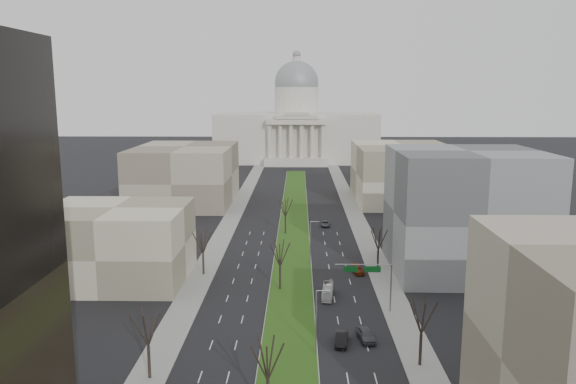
# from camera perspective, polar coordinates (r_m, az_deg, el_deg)

# --- Properties ---
(ground) EXTENTS (600.00, 600.00, 0.00)m
(ground) POSITION_cam_1_polar(r_m,az_deg,el_deg) (140.85, 0.55, -4.28)
(ground) COLOR black
(ground) RESTS_ON ground
(median) EXTENTS (8.00, 222.03, 0.20)m
(median) POSITION_cam_1_polar(r_m,az_deg,el_deg) (139.85, 0.55, -4.34)
(median) COLOR #999993
(median) RESTS_ON ground
(sidewalk_left) EXTENTS (5.00, 330.00, 0.15)m
(sidewalk_left) POSITION_cam_1_polar(r_m,az_deg,el_deg) (118.30, -8.14, -7.20)
(sidewalk_left) COLOR gray
(sidewalk_left) RESTS_ON ground
(sidewalk_right) EXTENTS (5.00, 330.00, 0.15)m
(sidewalk_right) POSITION_cam_1_polar(r_m,az_deg,el_deg) (117.91, 9.03, -7.29)
(sidewalk_right) COLOR gray
(sidewalk_right) RESTS_ON ground
(capitol) EXTENTS (80.00, 46.00, 55.00)m
(capitol) POSITION_cam_1_polar(r_m,az_deg,el_deg) (286.55, 0.86, 6.46)
(capitol) COLOR beige
(capitol) RESTS_ON ground
(building_beige_left) EXTENTS (26.00, 22.00, 14.00)m
(building_beige_left) POSITION_cam_1_polar(r_m,az_deg,el_deg) (110.69, -17.05, -5.06)
(building_beige_left) COLOR gray
(building_beige_left) RESTS_ON ground
(building_grey_right) EXTENTS (28.00, 26.00, 24.00)m
(building_grey_right) POSITION_cam_1_polar(r_m,az_deg,el_deg) (115.54, 17.54, -1.89)
(building_grey_right) COLOR #57595C
(building_grey_right) RESTS_ON ground
(building_far_left) EXTENTS (30.00, 40.00, 18.00)m
(building_far_left) POSITION_cam_1_polar(r_m,az_deg,el_deg) (181.95, -10.41, 1.77)
(building_far_left) COLOR gray
(building_far_left) RESTS_ON ground
(building_far_right) EXTENTS (30.00, 40.00, 18.00)m
(building_far_right) POSITION_cam_1_polar(r_m,az_deg,el_deg) (186.31, 11.54, 1.93)
(building_far_right) COLOR gray
(building_far_right) RESTS_ON ground
(tree_left_mid) EXTENTS (5.40, 5.40, 9.72)m
(tree_left_mid) POSITION_cam_1_polar(r_m,az_deg,el_deg) (72.72, -14.09, -13.05)
(tree_left_mid) COLOR black
(tree_left_mid) RESTS_ON ground
(tree_left_far) EXTENTS (5.28, 5.28, 9.50)m
(tree_left_far) POSITION_cam_1_polar(r_m,az_deg,el_deg) (109.74, -8.66, -4.93)
(tree_left_far) COLOR black
(tree_left_far) RESTS_ON ground
(tree_right_mid) EXTENTS (5.52, 5.52, 9.94)m
(tree_right_mid) POSITION_cam_1_polar(r_m,az_deg,el_deg) (75.63, 13.46, -11.96)
(tree_right_mid) COLOR black
(tree_right_mid) RESTS_ON ground
(tree_right_far) EXTENTS (5.04, 5.04, 9.07)m
(tree_right_far) POSITION_cam_1_polar(r_m,az_deg,el_deg) (113.23, 9.18, -4.63)
(tree_right_far) COLOR black
(tree_right_far) RESTS_ON ground
(tree_median_a) EXTENTS (5.40, 5.40, 9.72)m
(tree_median_a) POSITION_cam_1_polar(r_m,az_deg,el_deg) (63.17, -2.09, -16.46)
(tree_median_a) COLOR black
(tree_median_a) RESTS_ON ground
(tree_median_b) EXTENTS (5.40, 5.40, 9.72)m
(tree_median_b) POSITION_cam_1_polar(r_m,az_deg,el_deg) (100.48, -0.82, -6.15)
(tree_median_b) COLOR black
(tree_median_b) RESTS_ON ground
(tree_median_c) EXTENTS (5.40, 5.40, 9.72)m
(tree_median_c) POSITION_cam_1_polar(r_m,az_deg,el_deg) (139.29, -0.26, -1.49)
(tree_median_c) COLOR black
(tree_median_c) RESTS_ON ground
(streetlamp_median_b) EXTENTS (1.90, 0.20, 9.16)m
(streetlamp_median_b) POSITION_cam_1_polar(r_m,az_deg,el_deg) (77.65, 2.91, -12.95)
(streetlamp_median_b) COLOR gray
(streetlamp_median_b) RESTS_ON ground
(streetlamp_median_c) EXTENTS (1.90, 0.20, 9.16)m
(streetlamp_median_c) POSITION_cam_1_polar(r_m,az_deg,el_deg) (115.48, 2.31, -5.09)
(streetlamp_median_c) COLOR gray
(streetlamp_median_c) RESTS_ON ground
(mast_arm_signs) EXTENTS (9.12, 0.24, 8.09)m
(mast_arm_signs) POSITION_cam_1_polar(r_m,az_deg,el_deg) (92.00, 8.76, -8.42)
(mast_arm_signs) COLOR gray
(mast_arm_signs) RESTS_ON ground
(car_grey_near) EXTENTS (2.83, 5.29, 1.71)m
(car_grey_near) POSITION_cam_1_polar(r_m,az_deg,el_deg) (83.93, 7.91, -14.14)
(car_grey_near) COLOR #46474D
(car_grey_near) RESTS_ON ground
(car_black) EXTENTS (2.30, 5.01, 1.59)m
(car_black) POSITION_cam_1_polar(r_m,az_deg,el_deg) (82.42, 5.47, -14.60)
(car_black) COLOR black
(car_black) RESTS_ON ground
(car_red) EXTENTS (2.73, 5.07, 1.39)m
(car_red) POSITION_cam_1_polar(r_m,az_deg,el_deg) (112.23, 7.06, -7.82)
(car_red) COLOR maroon
(car_red) RESTS_ON ground
(car_grey_far) EXTENTS (2.54, 4.98, 1.35)m
(car_grey_far) POSITION_cam_1_polar(r_m,az_deg,el_deg) (148.84, 3.81, -3.24)
(car_grey_far) COLOR #4D4F55
(car_grey_far) RESTS_ON ground
(box_van) EXTENTS (2.42, 7.36, 2.01)m
(box_van) POSITION_cam_1_polar(r_m,az_deg,el_deg) (99.22, 4.05, -10.04)
(box_van) COLOR white
(box_van) RESTS_ON ground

